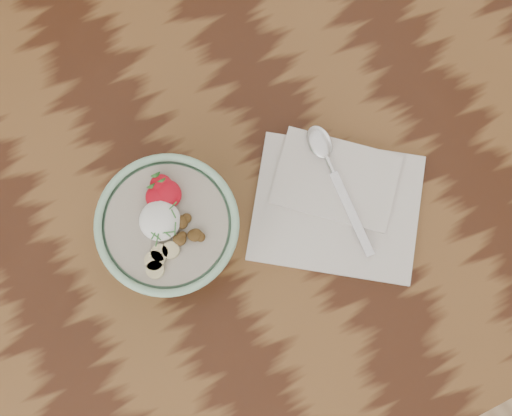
{
  "coord_description": "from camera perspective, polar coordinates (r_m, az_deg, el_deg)",
  "views": [
    {
      "loc": [
        3.93,
        -22.03,
        174.11
      ],
      "look_at": [
        11.17,
        -7.84,
        85.99
      ],
      "focal_mm": 50.0,
      "sensor_mm": 36.0,
      "label": 1
    }
  ],
  "objects": [
    {
      "name": "table",
      "position": [
        1.11,
        -7.01,
        -0.89
      ],
      "size": [
        160.0,
        90.0,
        75.0
      ],
      "color": "#381B0E",
      "rests_on": "ground"
    },
    {
      "name": "napkin",
      "position": [
        1.01,
        6.45,
        0.49
      ],
      "size": [
        29.55,
        28.59,
        1.42
      ],
      "rotation": [
        0.0,
        0.0,
        -0.63
      ],
      "color": "silver",
      "rests_on": "table"
    },
    {
      "name": "breakfast_bowl",
      "position": [
        0.95,
        -6.9,
        -1.62
      ],
      "size": [
        18.52,
        18.52,
        12.44
      ],
      "rotation": [
        0.0,
        0.0,
        -0.31
      ],
      "color": "#93C6A2",
      "rests_on": "table"
    },
    {
      "name": "spoon",
      "position": [
        1.01,
        5.74,
        3.86
      ],
      "size": [
        3.72,
        20.15,
        1.05
      ],
      "rotation": [
        0.0,
        0.0,
        -0.07
      ],
      "color": "silver",
      "rests_on": "napkin"
    }
  ]
}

